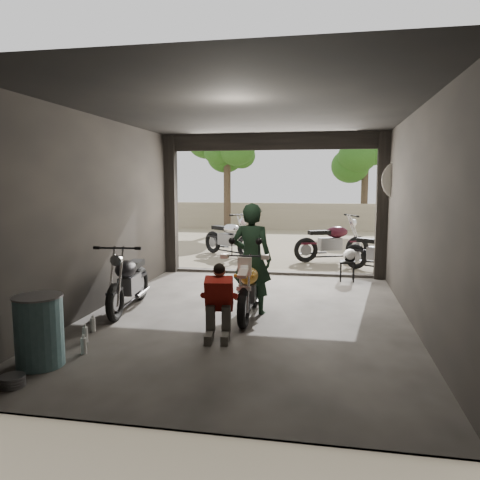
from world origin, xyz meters
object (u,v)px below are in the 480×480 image
(outside_bike_b, at_px, (332,238))
(rider, at_px, (252,259))
(left_bike, at_px, (129,277))
(outside_bike_c, at_px, (382,248))
(mechanic, at_px, (218,304))
(main_bike, at_px, (250,283))
(sign_post, at_px, (403,199))
(outside_bike_a, at_px, (229,234))
(oil_drum, at_px, (39,332))
(stool, at_px, (347,264))
(helmet, at_px, (350,255))

(outside_bike_b, relative_size, rider, 1.03)
(left_bike, distance_m, outside_bike_c, 6.13)
(mechanic, bearing_deg, outside_bike_c, 55.68)
(main_bike, bearing_deg, mechanic, -103.33)
(sign_post, bearing_deg, outside_bike_c, 77.28)
(outside_bike_a, xyz_separation_m, oil_drum, (-0.43, -8.45, -0.21))
(mechanic, height_order, sign_post, sign_post)
(outside_bike_b, distance_m, oil_drum, 8.70)
(sign_post, bearing_deg, main_bike, -155.92)
(main_bike, distance_m, oil_drum, 3.19)
(outside_bike_a, bearing_deg, mechanic, -131.50)
(outside_bike_a, bearing_deg, left_bike, -146.51)
(outside_bike_a, bearing_deg, stool, -95.37)
(outside_bike_c, bearing_deg, outside_bike_a, 99.68)
(left_bike, bearing_deg, stool, 33.19)
(outside_bike_c, xyz_separation_m, rider, (-2.45, -3.99, 0.32))
(main_bike, height_order, rider, rider)
(main_bike, height_order, outside_bike_a, outside_bike_a)
(outside_bike_a, relative_size, helmet, 6.42)
(rider, relative_size, helmet, 6.24)
(outside_bike_c, height_order, helmet, outside_bike_c)
(left_bike, bearing_deg, helmet, 33.18)
(stool, height_order, sign_post, sign_post)
(outside_bike_c, distance_m, sign_post, 1.75)
(helmet, bearing_deg, left_bike, -154.23)
(outside_bike_c, xyz_separation_m, stool, (-0.83, -1.20, -0.21))
(outside_bike_b, height_order, sign_post, sign_post)
(outside_bike_b, distance_m, stool, 2.62)
(main_bike, distance_m, left_bike, 2.05)
(outside_bike_c, bearing_deg, main_bike, -176.58)
(outside_bike_b, height_order, stool, outside_bike_b)
(outside_bike_a, relative_size, oil_drum, 2.22)
(rider, bearing_deg, outside_bike_a, -66.09)
(main_bike, relative_size, mechanic, 1.66)
(outside_bike_b, bearing_deg, outside_bike_a, 58.59)
(main_bike, height_order, outside_bike_c, outside_bike_c)
(sign_post, bearing_deg, oil_drum, -154.74)
(mechanic, xyz_separation_m, helmet, (1.92, 4.16, 0.09))
(outside_bike_a, distance_m, outside_bike_c, 4.46)
(outside_bike_c, bearing_deg, oil_drum, 179.62)
(outside_bike_b, relative_size, sign_post, 0.72)
(left_bike, relative_size, stool, 3.75)
(main_bike, xyz_separation_m, sign_post, (2.69, 2.93, 1.23))
(left_bike, height_order, mechanic, left_bike)
(rider, bearing_deg, sign_post, -126.18)
(main_bike, distance_m, sign_post, 4.16)
(rider, distance_m, mechanic, 1.41)
(outside_bike_c, distance_m, rider, 4.70)
(oil_drum, bearing_deg, sign_post, 48.58)
(main_bike, bearing_deg, rider, 88.74)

